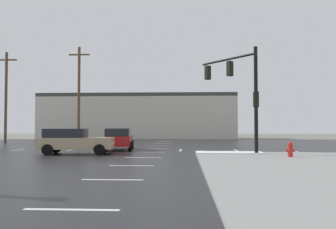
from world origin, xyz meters
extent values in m
plane|color=slate|center=(0.00, 0.00, 0.00)|extent=(120.00, 120.00, 0.00)
cube|color=#232326|center=(0.00, 0.00, 0.01)|extent=(44.00, 44.00, 0.02)
cube|color=white|center=(5.00, -4.00, 0.17)|extent=(4.00, 1.60, 0.06)
cube|color=silver|center=(0.00, -18.00, 0.02)|extent=(2.00, 0.15, 0.01)
cube|color=silver|center=(0.00, -14.00, 0.02)|extent=(2.00, 0.15, 0.01)
cube|color=silver|center=(0.00, -10.00, 0.02)|extent=(2.00, 0.15, 0.01)
cube|color=silver|center=(0.00, -6.00, 0.02)|extent=(2.00, 0.15, 0.01)
cube|color=silver|center=(0.00, -2.00, 0.02)|extent=(2.00, 0.15, 0.01)
cube|color=silver|center=(0.00, 2.00, 0.02)|extent=(2.00, 0.15, 0.01)
cube|color=silver|center=(0.00, 6.00, 0.02)|extent=(2.00, 0.15, 0.01)
cube|color=silver|center=(0.00, 10.00, 0.02)|extent=(2.00, 0.15, 0.01)
cube|color=silver|center=(0.00, 14.00, 0.02)|extent=(2.00, 0.15, 0.01)
cube|color=silver|center=(0.00, 18.00, 0.02)|extent=(2.00, 0.15, 0.01)
cube|color=silver|center=(-10.00, 0.00, 0.02)|extent=(0.15, 2.00, 0.01)
cube|color=silver|center=(-6.00, 0.00, 0.02)|extent=(0.15, 2.00, 0.01)
cube|color=silver|center=(-2.00, 0.00, 0.02)|extent=(0.15, 2.00, 0.01)
cube|color=silver|center=(2.00, 0.00, 0.02)|extent=(0.15, 2.00, 0.01)
cube|color=silver|center=(6.00, 0.00, 0.02)|extent=(0.15, 2.00, 0.01)
cube|color=silver|center=(10.00, 0.00, 0.02)|extent=(0.15, 2.00, 0.01)
cube|color=silver|center=(3.50, -4.00, 0.02)|extent=(0.45, 7.00, 0.01)
cylinder|color=black|center=(6.51, -4.53, 3.30)|extent=(0.22, 0.22, 6.33)
cylinder|color=black|center=(5.06, -2.73, 6.07)|extent=(3.01, 3.68, 0.14)
cube|color=black|center=(5.21, -2.91, 5.44)|extent=(0.46, 0.44, 0.95)
sphere|color=#19D833|center=(5.11, -2.79, 5.73)|extent=(0.20, 0.20, 0.20)
cube|color=black|center=(3.90, -1.30, 5.44)|extent=(0.46, 0.44, 0.95)
sphere|color=#19D833|center=(3.80, -1.17, 5.73)|extent=(0.20, 0.20, 0.20)
cube|color=black|center=(6.51, -4.53, 3.34)|extent=(0.28, 0.36, 0.90)
cylinder|color=red|center=(7.86, -6.55, 0.44)|extent=(0.26, 0.26, 0.60)
sphere|color=red|center=(7.86, -6.55, 0.81)|extent=(0.25, 0.25, 0.25)
cylinder|color=red|center=(7.68, -6.55, 0.47)|extent=(0.12, 0.11, 0.11)
cylinder|color=red|center=(8.04, -6.55, 0.47)|extent=(0.12, 0.11, 0.11)
cube|color=beige|center=(-4.46, 25.42, 2.94)|extent=(27.66, 8.00, 5.88)
cube|color=#3F3D3A|center=(-4.46, 25.42, 6.13)|extent=(27.66, 8.00, 0.50)
cube|color=#B21919|center=(-2.55, 0.34, 0.70)|extent=(2.27, 4.67, 0.70)
cube|color=black|center=(-2.48, -0.33, 1.33)|extent=(1.91, 2.64, 0.55)
cylinder|color=black|center=(-3.61, 1.76, 0.35)|extent=(0.29, 0.68, 0.66)
cylinder|color=black|center=(-1.82, 1.95, 0.35)|extent=(0.29, 0.68, 0.66)
cylinder|color=black|center=(-3.28, -1.28, 0.35)|extent=(0.29, 0.68, 0.66)
cylinder|color=black|center=(-1.49, -1.09, 0.35)|extent=(0.29, 0.68, 0.66)
sphere|color=white|center=(-3.36, 2.46, 0.70)|extent=(0.18, 0.18, 0.18)
sphere|color=white|center=(-2.22, 2.59, 0.70)|extent=(0.18, 0.18, 0.18)
cube|color=tan|center=(-4.42, -3.77, 0.70)|extent=(4.66, 2.24, 0.70)
cube|color=black|center=(-5.09, -3.83, 1.33)|extent=(2.63, 1.89, 0.55)
cylinder|color=black|center=(-2.98, -2.72, 0.35)|extent=(0.68, 0.28, 0.66)
cylinder|color=black|center=(-2.81, -4.51, 0.35)|extent=(0.68, 0.28, 0.66)
cylinder|color=black|center=(-6.03, -3.02, 0.35)|extent=(0.68, 0.28, 0.66)
cylinder|color=black|center=(-5.85, -4.81, 0.35)|extent=(0.68, 0.28, 0.66)
sphere|color=white|center=(-2.28, -2.98, 0.70)|extent=(0.18, 0.18, 0.18)
sphere|color=white|center=(-2.17, -4.12, 0.70)|extent=(0.18, 0.18, 0.18)
cylinder|color=brown|center=(-16.33, 9.98, 4.76)|extent=(0.28, 0.28, 9.52)
cube|color=brown|center=(-16.33, 9.98, 8.72)|extent=(2.20, 0.14, 0.14)
cylinder|color=brown|center=(-8.73, 10.37, 5.04)|extent=(0.28, 0.28, 10.07)
cube|color=brown|center=(-8.73, 10.37, 9.27)|extent=(2.20, 0.14, 0.14)
camera|label=1|loc=(2.33, -25.04, 1.73)|focal=36.95mm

